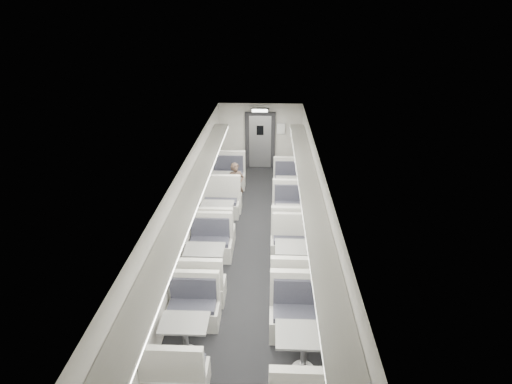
# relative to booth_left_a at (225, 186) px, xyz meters

# --- Properties ---
(room) EXTENTS (3.24, 12.24, 2.64)m
(room) POSITION_rel_booth_left_a_xyz_m (1.00, -3.21, 0.80)
(room) COLOR black
(room) RESTS_ON ground
(booth_left_a) EXTENTS (1.11, 2.26, 1.21)m
(booth_left_a) POSITION_rel_booth_left_a_xyz_m (0.00, 0.00, 0.00)
(booth_left_a) COLOR #ADAAA3
(booth_left_a) RESTS_ON room
(booth_left_b) EXTENTS (1.04, 2.11, 1.13)m
(booth_left_b) POSITION_rel_booth_left_a_xyz_m (0.00, -1.95, -0.03)
(booth_left_b) COLOR #ADAAA3
(booth_left_b) RESTS_ON room
(booth_left_c) EXTENTS (1.04, 2.10, 1.12)m
(booth_left_c) POSITION_rel_booth_left_a_xyz_m (0.00, -4.09, -0.03)
(booth_left_c) COLOR #ADAAA3
(booth_left_c) RESTS_ON room
(booth_left_d) EXTENTS (0.98, 1.99, 1.06)m
(booth_left_d) POSITION_rel_booth_left_a_xyz_m (0.00, -6.26, -0.05)
(booth_left_d) COLOR #ADAAA3
(booth_left_d) RESTS_ON room
(booth_right_a) EXTENTS (1.01, 2.05, 1.09)m
(booth_right_a) POSITION_rel_booth_left_a_xyz_m (2.00, -0.10, -0.04)
(booth_right_a) COLOR #ADAAA3
(booth_right_a) RESTS_ON room
(booth_right_b) EXTENTS (1.06, 2.15, 1.15)m
(booth_right_b) POSITION_rel_booth_left_a_xyz_m (2.00, -2.16, -0.02)
(booth_right_b) COLOR #ADAAA3
(booth_right_b) RESTS_ON room
(booth_right_c) EXTENTS (1.12, 2.28, 1.22)m
(booth_right_c) POSITION_rel_booth_left_a_xyz_m (2.00, -4.01, 0.00)
(booth_right_c) COLOR #ADAAA3
(booth_right_c) RESTS_ON room
(booth_right_d) EXTENTS (1.14, 2.30, 1.23)m
(booth_right_d) POSITION_rel_booth_left_a_xyz_m (2.00, -6.57, 0.01)
(booth_right_d) COLOR #ADAAA3
(booth_right_d) RESTS_ON room
(passenger) EXTENTS (0.60, 0.50, 1.39)m
(passenger) POSITION_rel_booth_left_a_xyz_m (0.38, -0.58, 0.29)
(passenger) COLOR black
(passenger) RESTS_ON room
(window_a) EXTENTS (0.02, 1.18, 0.84)m
(window_a) POSITION_rel_booth_left_a_xyz_m (-0.49, 0.19, 0.95)
(window_a) COLOR black
(window_a) RESTS_ON room
(window_b) EXTENTS (0.02, 1.18, 0.84)m
(window_b) POSITION_rel_booth_left_a_xyz_m (-0.49, -2.01, 0.95)
(window_b) COLOR black
(window_b) RESTS_ON room
(window_c) EXTENTS (0.02, 1.18, 0.84)m
(window_c) POSITION_rel_booth_left_a_xyz_m (-0.49, -4.21, 0.95)
(window_c) COLOR black
(window_c) RESTS_ON room
(window_d) EXTENTS (0.02, 1.18, 0.84)m
(window_d) POSITION_rel_booth_left_a_xyz_m (-0.49, -6.41, 0.95)
(window_d) COLOR black
(window_d) RESTS_ON room
(luggage_rack_left) EXTENTS (0.46, 10.40, 0.09)m
(luggage_rack_left) POSITION_rel_booth_left_a_xyz_m (-0.24, -3.51, 1.51)
(luggage_rack_left) COLOR #ADAAA3
(luggage_rack_left) RESTS_ON room
(luggage_rack_right) EXTENTS (0.46, 10.40, 0.09)m
(luggage_rack_right) POSITION_rel_booth_left_a_xyz_m (2.24, -3.51, 1.51)
(luggage_rack_right) COLOR #ADAAA3
(luggage_rack_right) RESTS_ON room
(vestibule_door) EXTENTS (1.10, 0.13, 2.10)m
(vestibule_door) POSITION_rel_booth_left_a_xyz_m (1.00, 2.73, 0.64)
(vestibule_door) COLOR black
(vestibule_door) RESTS_ON room
(exit_sign) EXTENTS (0.62, 0.12, 0.16)m
(exit_sign) POSITION_rel_booth_left_a_xyz_m (1.00, 2.24, 1.88)
(exit_sign) COLOR black
(exit_sign) RESTS_ON room
(wall_notice) EXTENTS (0.32, 0.02, 0.40)m
(wall_notice) POSITION_rel_booth_left_a_xyz_m (1.75, 2.71, 1.10)
(wall_notice) COLOR white
(wall_notice) RESTS_ON room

